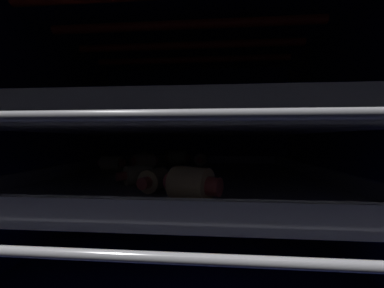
{
  "coord_description": "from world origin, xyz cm",
  "views": [
    {
      "loc": [
        3.75,
        -35.99,
        18.81
      ],
      "look_at": [
        0.0,
        11.79,
        17.74
      ],
      "focal_mm": 20.7,
      "sensor_mm": 36.0,
      "label": 1
    }
  ],
  "objects_px": {
    "pig_in_blanket_upper_2": "(181,119)",
    "pig_in_blanket_upper_4": "(253,118)",
    "pig_in_blanket_lower_1": "(138,175)",
    "pig_in_blanket_lower_3": "(144,158)",
    "oven_rack_lower": "(186,182)",
    "pig_in_blanket_upper_5": "(194,123)",
    "baking_tray_upper": "(186,125)",
    "pig_in_blanket_upper_6": "(206,109)",
    "pig_in_blanket_lower_2": "(201,159)",
    "oven_rack_upper": "(186,130)",
    "pig_in_blanket_upper_1": "(301,111)",
    "pig_in_blanket_upper_7": "(134,102)",
    "pig_in_blanket_lower_4": "(178,157)",
    "baking_tray_lower": "(186,177)",
    "pig_in_blanket_lower_5": "(191,184)",
    "pig_in_blanket_lower_6": "(112,163)",
    "pig_in_blanket_upper_3": "(191,114)",
    "pig_in_blanket_lower_0": "(144,161)",
    "pig_in_blanket_upper_10": "(206,119)",
    "pig_in_blanket_upper_0": "(54,111)",
    "pig_in_blanket_lower_7": "(154,180)",
    "pig_in_blanket_upper_8": "(148,121)",
    "heating_element": "(186,36)",
    "pig_in_blanket_upper_9": "(116,120)"
  },
  "relations": [
    {
      "from": "pig_in_blanket_lower_1",
      "to": "pig_in_blanket_upper_4",
      "type": "xyz_separation_m",
      "value": [
        0.18,
        0.14,
        0.09
      ]
    },
    {
      "from": "pig_in_blanket_lower_1",
      "to": "pig_in_blanket_lower_5",
      "type": "distance_m",
      "value": 0.11
    },
    {
      "from": "pig_in_blanket_lower_1",
      "to": "baking_tray_upper",
      "type": "bearing_deg",
      "value": 50.6
    },
    {
      "from": "pig_in_blanket_upper_2",
      "to": "pig_in_blanket_upper_10",
      "type": "distance_m",
      "value": 0.05
    },
    {
      "from": "pig_in_blanket_lower_6",
      "to": "oven_rack_upper",
      "type": "height_order",
      "value": "oven_rack_upper"
    },
    {
      "from": "heating_element",
      "to": "pig_in_blanket_lower_4",
      "type": "relative_size",
      "value": 6.72
    },
    {
      "from": "pig_in_blanket_upper_2",
      "to": "pig_in_blanket_upper_4",
      "type": "height_order",
      "value": "same"
    },
    {
      "from": "baking_tray_lower",
      "to": "pig_in_blanket_lower_2",
      "type": "relative_size",
      "value": 7.73
    },
    {
      "from": "pig_in_blanket_upper_10",
      "to": "pig_in_blanket_upper_6",
      "type": "bearing_deg",
      "value": -89.06
    },
    {
      "from": "pig_in_blanket_lower_6",
      "to": "pig_in_blanket_upper_1",
      "type": "height_order",
      "value": "pig_in_blanket_upper_1"
    },
    {
      "from": "baking_tray_lower",
      "to": "pig_in_blanket_lower_1",
      "type": "distance_m",
      "value": 0.09
    },
    {
      "from": "pig_in_blanket_upper_0",
      "to": "pig_in_blanket_upper_1",
      "type": "distance_m",
      "value": 0.34
    },
    {
      "from": "pig_in_blanket_upper_0",
      "to": "pig_in_blanket_upper_10",
      "type": "distance_m",
      "value": 0.27
    },
    {
      "from": "oven_rack_upper",
      "to": "pig_in_blanket_upper_9",
      "type": "xyz_separation_m",
      "value": [
        -0.16,
        0.09,
        0.03
      ]
    },
    {
      "from": "pig_in_blanket_lower_4",
      "to": "pig_in_blanket_upper_4",
      "type": "relative_size",
      "value": 1.06
    },
    {
      "from": "oven_rack_upper",
      "to": "pig_in_blanket_upper_3",
      "type": "bearing_deg",
      "value": -67.76
    },
    {
      "from": "oven_rack_lower",
      "to": "pig_in_blanket_upper_5",
      "type": "relative_size",
      "value": 9.67
    },
    {
      "from": "pig_in_blanket_upper_2",
      "to": "pig_in_blanket_upper_9",
      "type": "bearing_deg",
      "value": 172.8
    },
    {
      "from": "pig_in_blanket_upper_5",
      "to": "pig_in_blanket_upper_9",
      "type": "xyz_separation_m",
      "value": [
        -0.16,
        -0.06,
        0.0
      ]
    },
    {
      "from": "pig_in_blanket_upper_2",
      "to": "pig_in_blanket_upper_4",
      "type": "bearing_deg",
      "value": -0.97
    },
    {
      "from": "pig_in_blanket_upper_0",
      "to": "pig_in_blanket_upper_3",
      "type": "height_order",
      "value": "same"
    },
    {
      "from": "oven_rack_upper",
      "to": "pig_in_blanket_upper_2",
      "type": "distance_m",
      "value": 0.08
    },
    {
      "from": "pig_in_blanket_lower_3",
      "to": "pig_in_blanket_lower_5",
      "type": "relative_size",
      "value": 0.8
    },
    {
      "from": "pig_in_blanket_lower_1",
      "to": "pig_in_blanket_upper_0",
      "type": "relative_size",
      "value": 1.0
    },
    {
      "from": "pig_in_blanket_lower_6",
      "to": "pig_in_blanket_upper_2",
      "type": "distance_m",
      "value": 0.16
    },
    {
      "from": "pig_in_blanket_lower_1",
      "to": "pig_in_blanket_lower_3",
      "type": "xyz_separation_m",
      "value": [
        -0.06,
        0.24,
        0.0
      ]
    },
    {
      "from": "pig_in_blanket_lower_2",
      "to": "pig_in_blanket_lower_3",
      "type": "bearing_deg",
      "value": 174.44
    },
    {
      "from": "baking_tray_upper",
      "to": "pig_in_blanket_upper_6",
      "type": "xyz_separation_m",
      "value": [
        0.03,
        -0.07,
        0.02
      ]
    },
    {
      "from": "pig_in_blanket_lower_0",
      "to": "baking_tray_upper",
      "type": "relative_size",
      "value": 0.13
    },
    {
      "from": "pig_in_blanket_lower_3",
      "to": "pig_in_blanket_lower_6",
      "type": "bearing_deg",
      "value": -104.77
    },
    {
      "from": "pig_in_blanket_lower_0",
      "to": "oven_rack_upper",
      "type": "relative_size",
      "value": 0.11
    },
    {
      "from": "oven_rack_lower",
      "to": "pig_in_blanket_upper_0",
      "type": "height_order",
      "value": "pig_in_blanket_upper_0"
    },
    {
      "from": "pig_in_blanket_lower_0",
      "to": "baking_tray_upper",
      "type": "distance_m",
      "value": 0.13
    },
    {
      "from": "pig_in_blanket_upper_5",
      "to": "pig_in_blanket_upper_7",
      "type": "relative_size",
      "value": 0.93
    },
    {
      "from": "pig_in_blanket_lower_4",
      "to": "pig_in_blanket_upper_1",
      "type": "bearing_deg",
      "value": -45.65
    },
    {
      "from": "pig_in_blanket_upper_3",
      "to": "oven_rack_lower",
      "type": "bearing_deg",
      "value": 112.24
    },
    {
      "from": "pig_in_blanket_lower_7",
      "to": "pig_in_blanket_upper_8",
      "type": "relative_size",
      "value": 0.96
    },
    {
      "from": "pig_in_blanket_lower_7",
      "to": "pig_in_blanket_upper_8",
      "type": "bearing_deg",
      "value": 107.67
    },
    {
      "from": "pig_in_blanket_lower_0",
      "to": "pig_in_blanket_upper_1",
      "type": "relative_size",
      "value": 0.99
    },
    {
      "from": "pig_in_blanket_lower_5",
      "to": "pig_in_blanket_lower_7",
      "type": "distance_m",
      "value": 0.06
    },
    {
      "from": "baking_tray_lower",
      "to": "pig_in_blanket_lower_3",
      "type": "relative_size",
      "value": 8.37
    },
    {
      "from": "pig_in_blanket_upper_4",
      "to": "baking_tray_upper",
      "type": "bearing_deg",
      "value": -148.54
    },
    {
      "from": "pig_in_blanket_upper_1",
      "to": "pig_in_blanket_upper_3",
      "type": "bearing_deg",
      "value": 174.64
    },
    {
      "from": "pig_in_blanket_upper_2",
      "to": "pig_in_blanket_upper_10",
      "type": "height_order",
      "value": "same"
    },
    {
      "from": "oven_rack_lower",
      "to": "pig_in_blanket_lower_4",
      "type": "bearing_deg",
      "value": 102.58
    },
    {
      "from": "oven_rack_upper",
      "to": "pig_in_blanket_upper_1",
      "type": "height_order",
      "value": "pig_in_blanket_upper_1"
    },
    {
      "from": "baking_tray_upper",
      "to": "pig_in_blanket_upper_7",
      "type": "relative_size",
      "value": 7.4
    },
    {
      "from": "pig_in_blanket_upper_2",
      "to": "pig_in_blanket_upper_6",
      "type": "distance_m",
      "value": 0.16
    },
    {
      "from": "pig_in_blanket_lower_0",
      "to": "pig_in_blanket_upper_10",
      "type": "height_order",
      "value": "pig_in_blanket_upper_10"
    },
    {
      "from": "oven_rack_lower",
      "to": "pig_in_blanket_upper_4",
      "type": "distance_m",
      "value": 0.18
    }
  ]
}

